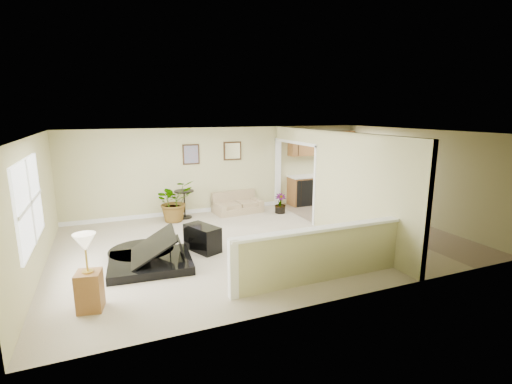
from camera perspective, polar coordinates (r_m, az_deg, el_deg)
name	(u,v)px	position (r m, az deg, el deg)	size (l,w,h in m)	color
floor	(262,241)	(8.70, 0.98, -7.52)	(9.00, 9.00, 0.00)	beige
back_wall	(223,170)	(11.14, -5.12, 3.45)	(9.00, 0.04, 2.50)	#C2BD84
front_wall	(340,225)	(5.81, 12.85, -4.98)	(9.00, 0.04, 2.50)	#C2BD84
left_wall	(34,207)	(7.81, -30.97, -2.05)	(0.04, 6.00, 2.50)	#C2BD84
right_wall	(415,176)	(10.93, 23.26, 2.33)	(0.04, 6.00, 2.50)	#C2BD84
ceiling	(263,132)	(8.20, 1.05, 9.15)	(9.00, 6.00, 0.04)	silver
kitchen_vinyl	(372,225)	(10.30, 17.36, -4.91)	(2.70, 6.00, 0.01)	tan
interior_partition	(325,182)	(9.42, 10.50, 1.50)	(0.18, 5.99, 2.50)	#C2BD84
pony_half_wall	(318,254)	(6.64, 9.59, -9.33)	(3.42, 0.22, 1.00)	#C2BD84
left_window	(29,203)	(7.28, -31.58, -1.42)	(0.05, 2.15, 1.45)	white
wall_art_left	(191,154)	(10.80, -9.96, 5.72)	(0.48, 0.04, 0.58)	#382514
wall_mirror	(232,151)	(11.13, -3.64, 6.33)	(0.55, 0.04, 0.55)	#382514
kitchen_cabinets	(319,177)	(12.28, 9.67, 2.35)	(2.36, 0.65, 2.33)	brown
piano	(146,235)	(7.54, -16.56, -6.31)	(1.89, 1.96, 1.46)	black
piano_bench	(202,238)	(8.13, -8.24, -7.04)	(0.42, 0.82, 0.55)	black
loveseat	(237,202)	(11.08, -2.92, -1.55)	(1.47, 0.94, 0.80)	tan
accent_table	(184,200)	(10.59, -10.96, -1.28)	(0.54, 0.54, 0.79)	black
palm_plant	(174,201)	(10.34, -12.48, -1.40)	(1.27, 1.20, 1.13)	black
small_plant	(280,205)	(10.98, 3.74, -1.99)	(0.40, 0.40, 0.58)	black
lamp_stand	(88,278)	(6.20, -24.38, -11.99)	(0.42, 0.42, 1.21)	brown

